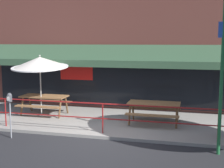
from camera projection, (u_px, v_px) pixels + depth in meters
name	position (u px, v px, depth m)	size (l,w,h in m)	color
ground_plane	(100.00, 139.00, 9.58)	(120.00, 120.00, 0.00)	#232326
patio_deck	(115.00, 122.00, 11.49)	(15.00, 4.00, 0.10)	gray
restaurant_building	(128.00, 14.00, 13.08)	(15.00, 1.60, 8.28)	brown
patio_railing	(103.00, 112.00, 9.75)	(13.84, 0.04, 0.97)	maroon
picnic_table_left	(44.00, 100.00, 12.27)	(1.80, 1.42, 0.76)	brown
picnic_table_centre	(154.00, 107.00, 10.89)	(1.80, 1.42, 0.76)	brown
patio_umbrella_left	(40.00, 63.00, 11.82)	(2.14, 2.14, 2.38)	#B7B2A8
parking_meter_near	(10.00, 102.00, 9.53)	(0.15, 0.16, 1.42)	gray
street_sign_pole	(222.00, 67.00, 7.99)	(0.28, 0.09, 4.55)	#1E6033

